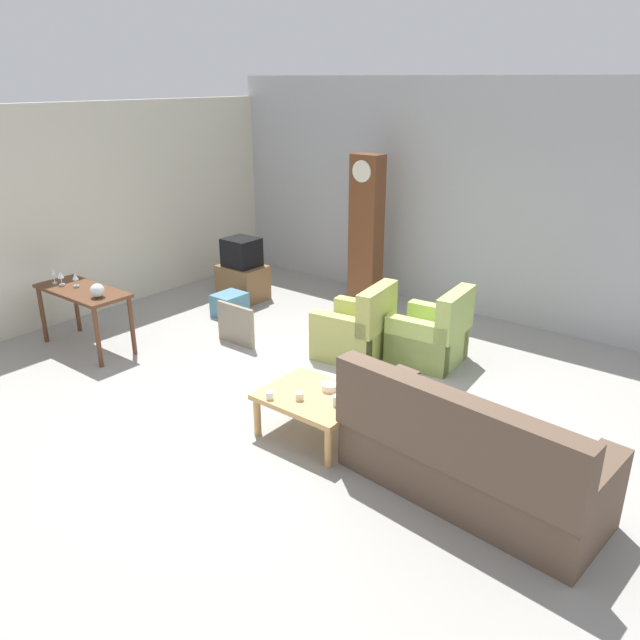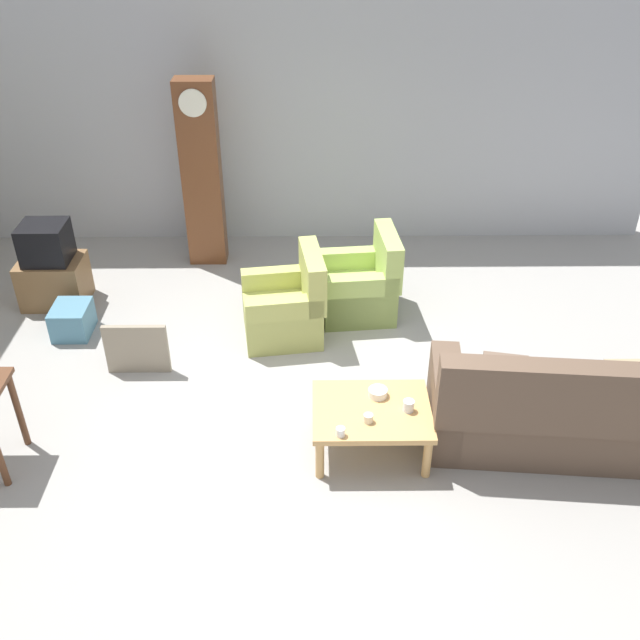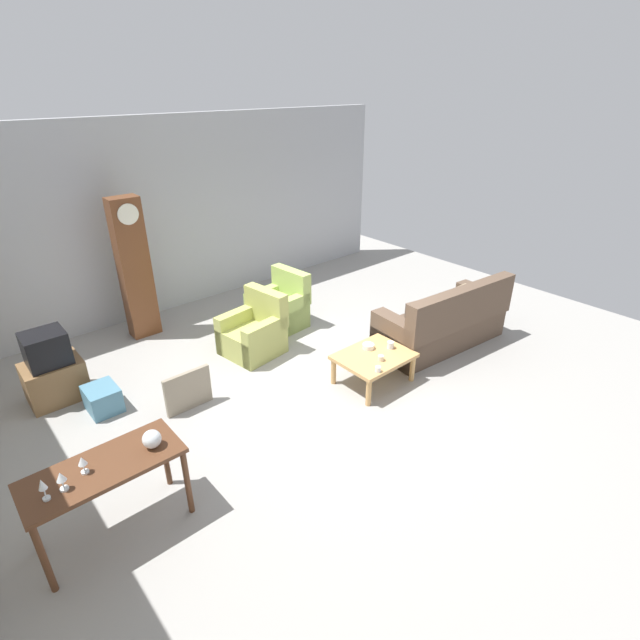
{
  "view_description": "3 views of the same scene",
  "coord_description": "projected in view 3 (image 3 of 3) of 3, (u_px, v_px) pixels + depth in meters",
  "views": [
    {
      "loc": [
        3.7,
        -4.49,
        3.17
      ],
      "look_at": [
        -0.2,
        0.43,
        0.74
      ],
      "focal_mm": 35.27,
      "sensor_mm": 36.0,
      "label": 1
    },
    {
      "loc": [
        -0.03,
        -4.88,
        4.16
      ],
      "look_at": [
        0.02,
        0.31,
        0.78
      ],
      "focal_mm": 39.86,
      "sensor_mm": 36.0,
      "label": 2
    },
    {
      "loc": [
        -3.7,
        -4.14,
        3.69
      ],
      "look_at": [
        -0.04,
        0.07,
        0.89
      ],
      "focal_mm": 27.11,
      "sensor_mm": 36.0,
      "label": 3
    }
  ],
  "objects": [
    {
      "name": "wine_glass_short",
      "position": [
        82.0,
        462.0,
        3.94
      ],
      "size": [
        0.07,
        0.07,
        0.17
      ],
      "color": "silver",
      "rests_on": "console_table_dark"
    },
    {
      "name": "cup_blue_rimmed",
      "position": [
        390.0,
        345.0,
        6.5
      ],
      "size": [
        0.09,
        0.09,
        0.1
      ],
      "primitive_type": "cylinder",
      "color": "silver",
      "rests_on": "coffee_table_wood"
    },
    {
      "name": "tv_stand_cabinet",
      "position": [
        55.0,
        381.0,
        6.1
      ],
      "size": [
        0.68,
        0.52,
        0.52
      ],
      "primitive_type": "cube",
      "color": "brown",
      "rests_on": "ground_plane"
    },
    {
      "name": "bowl_white_stacked",
      "position": [
        368.0,
        346.0,
        6.5
      ],
      "size": [
        0.16,
        0.16,
        0.07
      ],
      "primitive_type": "cylinder",
      "color": "white",
      "rests_on": "coffee_table_wood"
    },
    {
      "name": "glass_dome_cloche",
      "position": [
        152.0,
        439.0,
        4.23
      ],
      "size": [
        0.17,
        0.17,
        0.17
      ],
      "primitive_type": "sphere",
      "color": "silver",
      "rests_on": "console_table_dark"
    },
    {
      "name": "grandfather_clock",
      "position": [
        134.0,
        269.0,
        7.31
      ],
      "size": [
        0.44,
        0.3,
        2.19
      ],
      "color": "brown",
      "rests_on": "ground_plane"
    },
    {
      "name": "wine_glass_tall",
      "position": [
        43.0,
        487.0,
        3.67
      ],
      "size": [
        0.06,
        0.06,
        0.2
      ],
      "color": "silver",
      "rests_on": "console_table_dark"
    },
    {
      "name": "framed_picture_leaning",
      "position": [
        188.0,
        391.0,
        5.91
      ],
      "size": [
        0.6,
        0.05,
        0.52
      ],
      "primitive_type": "cube",
      "color": "gray",
      "rests_on": "ground_plane"
    },
    {
      "name": "armchair_olive_far",
      "position": [
        280.0,
        309.0,
        7.9
      ],
      "size": [
        0.86,
        0.83,
        0.92
      ],
      "color": "#A9C363",
      "rests_on": "ground_plane"
    },
    {
      "name": "tv_crt",
      "position": [
        46.0,
        348.0,
        5.89
      ],
      "size": [
        0.48,
        0.44,
        0.42
      ],
      "primitive_type": "cube",
      "color": "black",
      "rests_on": "tv_stand_cabinet"
    },
    {
      "name": "console_table_dark",
      "position": [
        105.0,
        476.0,
        4.11
      ],
      "size": [
        1.3,
        0.56,
        0.77
      ],
      "color": "#56331E",
      "rests_on": "ground_plane"
    },
    {
      "name": "garage_door_wall",
      "position": [
        188.0,
        213.0,
        8.33
      ],
      "size": [
        8.4,
        0.16,
        3.2
      ],
      "primitive_type": "cube",
      "color": "#ADAFB5",
      "rests_on": "ground_plane"
    },
    {
      "name": "ground_plane",
      "position": [
        326.0,
        379.0,
        6.62
      ],
      "size": [
        10.4,
        10.4,
        0.0
      ],
      "primitive_type": "plane",
      "color": "#999691"
    },
    {
      "name": "armchair_olive_near",
      "position": [
        254.0,
        333.0,
        7.15
      ],
      "size": [
        0.89,
        0.86,
        0.92
      ],
      "color": "tan",
      "rests_on": "ground_plane"
    },
    {
      "name": "wine_glass_mid",
      "position": [
        61.0,
        479.0,
        3.77
      ],
      "size": [
        0.08,
        0.08,
        0.18
      ],
      "color": "silver",
      "rests_on": "console_table_dark"
    },
    {
      "name": "cup_cream_tall",
      "position": [
        381.0,
        358.0,
        6.22
      ],
      "size": [
        0.08,
        0.08,
        0.07
      ],
      "primitive_type": "cylinder",
      "color": "beige",
      "rests_on": "coffee_table_wood"
    },
    {
      "name": "coffee_table_wood",
      "position": [
        374.0,
        359.0,
        6.39
      ],
      "size": [
        0.96,
        0.76,
        0.42
      ],
      "color": "tan",
      "rests_on": "ground_plane"
    },
    {
      "name": "storage_box_blue",
      "position": [
        103.0,
        399.0,
        5.94
      ],
      "size": [
        0.37,
        0.44,
        0.32
      ],
      "primitive_type": "cube",
      "color": "teal",
      "rests_on": "ground_plane"
    },
    {
      "name": "cup_white_porcelain",
      "position": [
        378.0,
        369.0,
        5.98
      ],
      "size": [
        0.07,
        0.07,
        0.07
      ],
      "primitive_type": "cylinder",
      "color": "white",
      "rests_on": "coffee_table_wood"
    },
    {
      "name": "couch_floral",
      "position": [
        443.0,
        324.0,
        7.31
      ],
      "size": [
        2.17,
        1.07,
        1.04
      ],
      "color": "brown",
      "rests_on": "ground_plane"
    }
  ]
}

